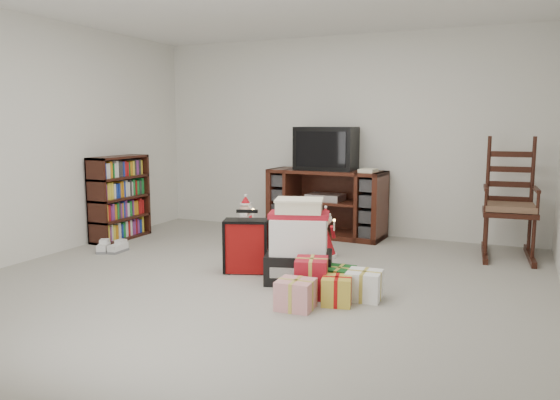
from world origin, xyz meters
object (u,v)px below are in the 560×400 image
at_px(bookshelf, 120,199).
at_px(crt_television, 327,148).
at_px(gift_pile, 299,246).
at_px(red_suitcase, 246,246).
at_px(rocking_chair, 509,214).
at_px(gift_cluster, 329,284).
at_px(mrs_claus_figurine, 246,229).
at_px(sneaker_pair, 111,248).
at_px(tv_stand, 326,203).
at_px(teddy_bear, 282,261).
at_px(santa_figurine, 325,238).

distance_m(bookshelf, crt_television, 2.62).
height_order(gift_pile, red_suitcase, gift_pile).
bearing_deg(rocking_chair, gift_cluster, -125.52).
height_order(mrs_claus_figurine, sneaker_pair, mrs_claus_figurine).
xyz_separation_m(tv_stand, rocking_chair, (2.12, -0.21, 0.03)).
relative_size(bookshelf, sneaker_pair, 3.01).
bearing_deg(mrs_claus_figurine, red_suitcase, -62.54).
height_order(bookshelf, gift_cluster, bookshelf).
relative_size(bookshelf, rocking_chair, 0.77).
relative_size(bookshelf, gift_cluster, 1.25).
height_order(teddy_bear, crt_television, crt_television).
bearing_deg(crt_television, mrs_claus_figurine, -118.92).
height_order(red_suitcase, santa_figurine, red_suitcase).
bearing_deg(sneaker_pair, bookshelf, 102.34).
relative_size(gift_pile, teddy_bear, 2.10).
height_order(mrs_claus_figurine, gift_cluster, mrs_claus_figurine).
relative_size(tv_stand, gift_cluster, 1.83).
bearing_deg(red_suitcase, santa_figurine, 41.34).
xyz_separation_m(rocking_chair, teddy_bear, (-1.89, -1.73, -0.30)).
distance_m(mrs_claus_figurine, sneaker_pair, 1.50).
bearing_deg(sneaker_pair, tv_stand, 25.17).
bearing_deg(teddy_bear, crt_television, 97.32).
bearing_deg(red_suitcase, gift_pile, -27.48).
xyz_separation_m(bookshelf, gift_cluster, (3.08, -1.18, -0.37)).
height_order(tv_stand, mrs_claus_figurine, tv_stand).
distance_m(bookshelf, teddy_bear, 2.62).
distance_m(red_suitcase, sneaker_pair, 1.77).
relative_size(tv_stand, red_suitcase, 2.49).
xyz_separation_m(gift_pile, red_suitcase, (-0.57, 0.08, -0.06)).
xyz_separation_m(teddy_bear, sneaker_pair, (-2.13, 0.15, -0.11)).
height_order(rocking_chair, teddy_bear, rocking_chair).
height_order(santa_figurine, gift_cluster, santa_figurine).
relative_size(teddy_bear, crt_television, 0.47).
xyz_separation_m(rocking_chair, gift_cluster, (-1.29, -2.16, -0.33)).
distance_m(santa_figurine, gift_cluster, 1.42).
bearing_deg(bookshelf, santa_figurine, 3.35).
xyz_separation_m(sneaker_pair, gift_cluster, (2.72, -0.57, 0.08)).
height_order(tv_stand, rocking_chair, rocking_chair).
bearing_deg(crt_television, gift_cluster, -73.08).
bearing_deg(santa_figurine, gift_cluster, -69.88).
distance_m(teddy_bear, mrs_claus_figurine, 1.18).
bearing_deg(gift_pile, tv_stand, 85.31).
bearing_deg(sneaker_pair, rocking_chair, 3.19).
distance_m(tv_stand, bookshelf, 2.55).
distance_m(red_suitcase, mrs_claus_figurine, 0.94).
xyz_separation_m(tv_stand, gift_cluster, (0.83, -2.37, -0.29)).
height_order(tv_stand, teddy_bear, tv_stand).
distance_m(red_suitcase, crt_television, 2.14).
relative_size(teddy_bear, sneaker_pair, 1.03).
bearing_deg(teddy_bear, tv_stand, 96.93).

